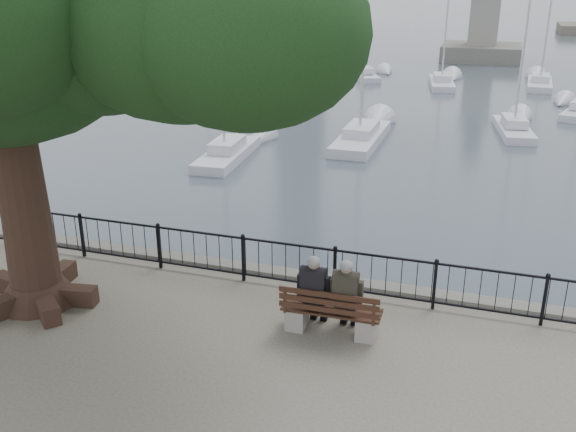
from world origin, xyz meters
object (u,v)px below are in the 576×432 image
at_px(bench, 331,317).
at_px(lion_monument, 483,31).
at_px(person_left, 315,294).
at_px(person_right, 347,299).

bearing_deg(bench, lion_monument, 89.20).
bearing_deg(person_left, bench, -16.22).
bearing_deg(bench, person_right, 23.28).
xyz_separation_m(bench, person_right, (0.26, 0.11, 0.37)).
relative_size(bench, person_right, 1.20).
bearing_deg(person_right, bench, -156.72).
xyz_separation_m(person_left, person_right, (0.59, 0.02, 0.00)).
relative_size(bench, lion_monument, 0.20).
relative_size(bench, person_left, 1.20).
height_order(bench, person_left, person_left).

